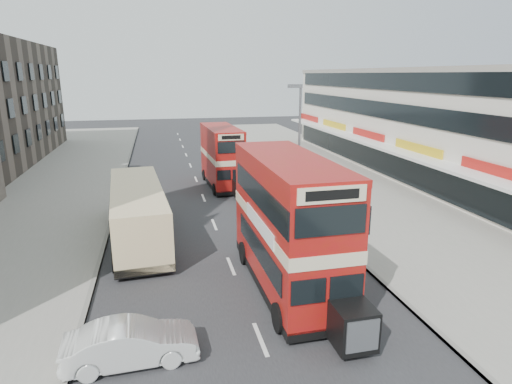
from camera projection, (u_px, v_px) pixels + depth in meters
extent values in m
plane|color=#28282B|center=(276.00, 378.00, 12.96)|extent=(160.00, 160.00, 0.00)
cube|color=#28282B|center=(203.00, 198.00, 31.77)|extent=(12.00, 90.00, 0.01)
cube|color=gray|center=(355.00, 188.00, 34.33)|extent=(12.00, 90.00, 0.15)
cube|color=gray|center=(25.00, 208.00, 29.17)|extent=(12.00, 90.00, 0.15)
cube|color=gray|center=(117.00, 202.00, 30.44)|extent=(0.20, 90.00, 0.16)
cube|color=gray|center=(283.00, 192.00, 33.06)|extent=(0.20, 90.00, 0.16)
cube|color=beige|center=(435.00, 126.00, 36.76)|extent=(8.00, 46.00, 9.00)
cube|color=black|center=(389.00, 162.00, 36.66)|extent=(0.10, 44.00, 2.40)
cube|color=gray|center=(441.00, 70.00, 35.55)|extent=(8.20, 46.20, 0.40)
cube|color=white|center=(381.00, 146.00, 36.11)|extent=(1.80, 44.00, 0.20)
cylinder|color=slate|center=(299.00, 145.00, 30.25)|extent=(0.16, 0.16, 8.00)
cube|color=slate|center=(295.00, 86.00, 29.12)|extent=(1.00, 0.20, 0.25)
cube|color=black|center=(287.00, 278.00, 18.51)|extent=(2.80, 8.56, 0.37)
cube|color=maroon|center=(287.00, 250.00, 18.18)|extent=(2.78, 8.56, 2.34)
cube|color=beige|center=(288.00, 220.00, 17.83)|extent=(2.82, 8.60, 0.48)
cube|color=maroon|center=(289.00, 190.00, 17.49)|extent=(2.78, 8.56, 2.24)
cube|color=maroon|center=(289.00, 161.00, 17.17)|extent=(2.80, 8.58, 0.27)
cube|color=black|center=(353.00, 326.00, 13.92)|extent=(1.30, 1.30, 1.39)
cube|color=black|center=(222.00, 182.00, 35.23)|extent=(2.61, 7.35, 0.32)
cube|color=maroon|center=(222.00, 169.00, 34.94)|extent=(2.59, 7.34, 1.99)
cube|color=beige|center=(222.00, 155.00, 34.64)|extent=(2.63, 7.39, 0.41)
cube|color=maroon|center=(221.00, 141.00, 34.36)|extent=(2.59, 7.34, 1.90)
cube|color=maroon|center=(221.00, 128.00, 34.09)|extent=(2.61, 7.37, 0.23)
cube|color=black|center=(241.00, 188.00, 31.36)|extent=(1.13, 1.14, 1.18)
cube|color=black|center=(139.00, 232.00, 23.76)|extent=(3.45, 10.61, 0.42)
cube|color=beige|center=(138.00, 211.00, 23.45)|extent=(3.43, 10.61, 2.71)
imported|color=white|center=(131.00, 343.00, 13.49)|extent=(4.16, 1.60, 1.35)
imported|color=maroon|center=(296.00, 207.00, 27.24)|extent=(5.09, 2.36, 1.44)
imported|color=#C68513|center=(266.00, 180.00, 34.43)|extent=(5.00, 2.73, 1.33)
imported|color=#5E88BC|center=(235.00, 152.00, 46.08)|extent=(4.42, 1.81, 1.50)
imported|color=gray|center=(344.00, 197.00, 28.10)|extent=(0.74, 0.55, 1.87)
imported|color=gray|center=(275.00, 153.00, 43.43)|extent=(1.19, 0.80, 1.88)
imported|color=gray|center=(250.00, 179.00, 35.30)|extent=(0.85, 1.98, 1.01)
imported|color=black|center=(250.00, 171.00, 35.13)|extent=(0.62, 0.44, 1.61)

